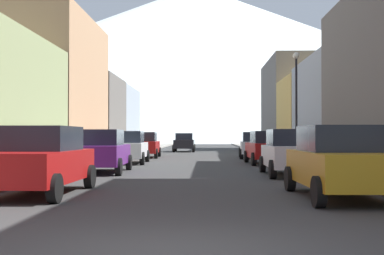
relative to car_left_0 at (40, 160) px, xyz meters
name	(u,v)px	position (x,y,z in m)	size (l,w,h in m)	color
sidewalk_left	(124,153)	(-2.45, 28.35, -0.82)	(2.50, 100.00, 0.15)	gray
sidewalk_right	(277,154)	(10.05, 28.35, -0.82)	(2.50, 100.00, 0.15)	gray
storefront_left_2	(27,91)	(-8.32, 22.10, 3.81)	(9.54, 11.79, 9.76)	tan
storefront_left_3	(80,116)	(-7.23, 32.86, 2.43)	(7.37, 8.86, 6.91)	#66605B
storefront_left_4	(100,120)	(-7.44, 42.48, 2.37)	(7.78, 10.32, 6.80)	#99A5B2
storefront_right_2	(356,110)	(14.94, 23.03, 2.45)	(7.58, 10.69, 6.96)	#99A5B2
storefront_right_3	(322,117)	(14.81, 33.15, 2.35)	(7.33, 8.77, 6.76)	#D8B259
storefront_right_4	(305,106)	(15.47, 44.54, 3.96)	(8.64, 13.99, 10.06)	#66605B
car_left_0	(40,160)	(0.00, 0.00, 0.00)	(2.10, 4.42, 1.78)	#9E1111
car_left_1	(102,151)	(0.00, 7.74, 0.00)	(2.20, 4.46, 1.78)	#591E72
car_left_2	(128,147)	(0.00, 14.80, 0.00)	(2.20, 4.46, 1.78)	silver
car_left_3	(145,145)	(0.00, 22.19, 0.00)	(2.17, 4.45, 1.78)	#9E1111
car_right_0	(339,161)	(7.60, -0.55, 0.00)	(2.14, 4.44, 1.78)	#B28419
car_right_1	(291,152)	(7.60, 6.60, 0.00)	(2.07, 4.40, 1.78)	silver
car_right_2	(267,147)	(7.60, 14.33, 0.00)	(2.21, 4.47, 1.78)	#9E1111
car_right_3	(254,145)	(7.60, 21.42, 0.00)	(2.24, 4.48, 1.78)	silver
car_driving_0	(184,142)	(2.20, 35.49, 0.00)	(2.06, 4.40, 1.78)	black
potted_plant_0	(16,158)	(-3.20, 6.71, -0.24)	(0.54, 0.54, 0.92)	gray
pedestrian_0	(306,146)	(10.05, 16.05, 0.02)	(0.36, 0.36, 1.66)	navy
streetlamp_right	(296,90)	(9.15, 14.12, 3.09)	(0.36, 0.36, 5.86)	black
mountain_backdrop	(196,62)	(-0.93, 253.35, 39.60)	(348.15, 348.15, 81.00)	silver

